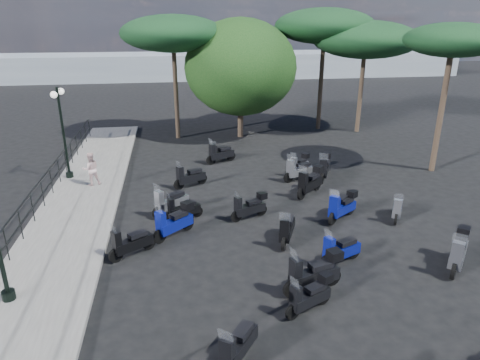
{
  "coord_description": "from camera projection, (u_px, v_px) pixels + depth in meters",
  "views": [
    {
      "loc": [
        -2.63,
        -11.63,
        7.09
      ],
      "look_at": [
        -0.14,
        3.76,
        1.2
      ],
      "focal_mm": 32.0,
      "sensor_mm": 36.0,
      "label": 1
    }
  ],
  "objects": [
    {
      "name": "pedestrian_far",
      "position": [
        91.0,
        169.0,
        18.82
      ],
      "size": [
        0.87,
        0.77,
        1.49
      ],
      "primitive_type": "imported",
      "rotation": [
        0.0,
        0.0,
        3.48
      ],
      "color": "beige",
      "rests_on": "sidewalk"
    },
    {
      "name": "scooter_13",
      "position": [
        310.0,
        296.0,
        10.92
      ],
      "size": [
        1.42,
        0.85,
        1.21
      ],
      "rotation": [
        0.0,
        0.0,
        2.03
      ],
      "color": "black",
      "rests_on": "ground"
    },
    {
      "name": "scooter_25",
      "position": [
        458.0,
        252.0,
        12.8
      ],
      "size": [
        1.35,
        1.48,
        1.46
      ],
      "rotation": [
        0.0,
        0.0,
        2.41
      ],
      "color": "black",
      "rests_on": "ground"
    },
    {
      "name": "broadleaf_tree",
      "position": [
        240.0,
        67.0,
        25.98
      ],
      "size": [
        6.82,
        6.82,
        7.22
      ],
      "color": "#38281E",
      "rests_on": "ground"
    },
    {
      "name": "scooter_15",
      "position": [
        343.0,
        207.0,
        16.03
      ],
      "size": [
        1.41,
        1.06,
        1.29
      ],
      "rotation": [
        0.0,
        0.0,
        2.18
      ],
      "color": "black",
      "rests_on": "ground"
    },
    {
      "name": "scooter_14",
      "position": [
        314.0,
        273.0,
        11.7
      ],
      "size": [
        1.81,
        0.79,
        1.47
      ],
      "rotation": [
        0.0,
        0.0,
        1.84
      ],
      "color": "black",
      "rests_on": "ground"
    },
    {
      "name": "pine_2",
      "position": [
        173.0,
        34.0,
        24.98
      ],
      "size": [
        6.15,
        6.15,
        7.37
      ],
      "color": "#38281E",
      "rests_on": "ground"
    },
    {
      "name": "scooter_21",
      "position": [
        338.0,
        207.0,
        16.01
      ],
      "size": [
        1.25,
        1.39,
        1.4
      ],
      "rotation": [
        0.0,
        0.0,
        2.42
      ],
      "color": "black",
      "rests_on": "ground"
    },
    {
      "name": "scooter_2",
      "position": [
        131.0,
        243.0,
        13.49
      ],
      "size": [
        1.43,
        1.01,
        1.31
      ],
      "rotation": [
        0.0,
        0.0,
        2.16
      ],
      "color": "black",
      "rests_on": "ground"
    },
    {
      "name": "scooter_16",
      "position": [
        299.0,
        171.0,
        19.86
      ],
      "size": [
        1.64,
        0.84,
        1.37
      ],
      "rotation": [
        0.0,
        0.0,
        1.94
      ],
      "color": "black",
      "rests_on": "ground"
    },
    {
      "name": "scooter_11",
      "position": [
        217.0,
        153.0,
        22.63
      ],
      "size": [
        0.89,
        1.36,
        1.21
      ],
      "rotation": [
        0.0,
        0.0,
        2.61
      ],
      "color": "black",
      "rests_on": "ground"
    },
    {
      "name": "scooter_9",
      "position": [
        174.0,
        222.0,
        14.71
      ],
      "size": [
        1.47,
        1.29,
        1.42
      ],
      "rotation": [
        0.0,
        0.0,
        2.27
      ],
      "color": "black",
      "rests_on": "ground"
    },
    {
      "name": "scooter_7",
      "position": [
        238.0,
        347.0,
        9.24
      ],
      "size": [
        1.05,
        1.38,
        1.29
      ],
      "rotation": [
        0.0,
        0.0,
        2.51
      ],
      "color": "black",
      "rests_on": "ground"
    },
    {
      "name": "scooter_20",
      "position": [
        340.0,
        251.0,
        13.03
      ],
      "size": [
        1.57,
        0.84,
        1.32
      ],
      "rotation": [
        0.0,
        0.0,
        1.98
      ],
      "color": "black",
      "rests_on": "ground"
    },
    {
      "name": "lamp_post_2",
      "position": [
        63.0,
        127.0,
        19.15
      ],
      "size": [
        0.37,
        1.23,
        4.18
      ],
      "rotation": [
        0.0,
        0.0,
        -0.09
      ],
      "color": "black",
      "rests_on": "sidewalk"
    },
    {
      "name": "ground",
      "position": [
        263.0,
        256.0,
        13.64
      ],
      "size": [
        120.0,
        120.0,
        0.0
      ],
      "primitive_type": "plane",
      "color": "black",
      "rests_on": "ground"
    },
    {
      "name": "scooter_26",
      "position": [
        397.0,
        208.0,
        16.03
      ],
      "size": [
        0.9,
        1.37,
        1.22
      ],
      "rotation": [
        0.0,
        0.0,
        2.6
      ],
      "color": "black",
      "rests_on": "ground"
    },
    {
      "name": "scooter_17",
      "position": [
        220.0,
        154.0,
        22.33
      ],
      "size": [
        1.62,
        0.92,
        1.39
      ],
      "rotation": [
        0.0,
        0.0,
        2.01
      ],
      "color": "black",
      "rests_on": "ground"
    },
    {
      "name": "scooter_3",
      "position": [
        183.0,
        210.0,
        15.94
      ],
      "size": [
        1.47,
        0.69,
        1.21
      ],
      "rotation": [
        0.0,
        0.0,
        1.9
      ],
      "color": "black",
      "rests_on": "ground"
    },
    {
      "name": "scooter_4",
      "position": [
        171.0,
        202.0,
        16.42
      ],
      "size": [
        1.48,
        1.14,
        1.4
      ],
      "rotation": [
        0.0,
        0.0,
        2.2
      ],
      "color": "black",
      "rests_on": "ground"
    },
    {
      "name": "pine_3",
      "position": [
        453.0,
        41.0,
        19.17
      ],
      "size": [
        4.37,
        4.37,
        6.97
      ],
      "color": "#38281E",
      "rests_on": "ground"
    },
    {
      "name": "scooter_8",
      "position": [
        287.0,
        230.0,
        14.33
      ],
      "size": [
        0.88,
        1.58,
        1.35
      ],
      "rotation": [
        0.0,
        0.0,
        2.71
      ],
      "color": "black",
      "rests_on": "ground"
    },
    {
      "name": "pine_1",
      "position": [
        366.0,
        40.0,
        26.67
      ],
      "size": [
        6.61,
        6.61,
        7.04
      ],
      "color": "#38281E",
      "rests_on": "ground"
    },
    {
      "name": "sidewalk",
      "position": [
        70.0,
        226.0,
        15.41
      ],
      "size": [
        3.0,
        30.0,
        0.15
      ],
      "primitive_type": "cube",
      "color": "slate",
      "rests_on": "ground"
    },
    {
      "name": "scooter_27",
      "position": [
        325.0,
        168.0,
        20.02
      ],
      "size": [
        1.04,
        1.7,
        1.47
      ],
      "rotation": [
        0.0,
        0.0,
        2.67
      ],
      "color": "black",
      "rests_on": "ground"
    },
    {
      "name": "scooter_23",
      "position": [
        299.0,
        165.0,
        20.69
      ],
      "size": [
        1.25,
        1.12,
        1.22
      ],
      "rotation": [
        0.0,
        0.0,
        2.28
      ],
      "color": "black",
      "rests_on": "ground"
    },
    {
      "name": "scooter_10",
      "position": [
        250.0,
        207.0,
        16.05
      ],
      "size": [
        1.49,
        0.79,
        1.24
      ],
      "rotation": [
        0.0,
        0.0,
        1.95
      ],
      "color": "black",
      "rests_on": "ground"
    },
    {
      "name": "scooter_5",
      "position": [
        190.0,
        177.0,
        19.09
      ],
      "size": [
        1.54,
        0.95,
        1.35
      ],
      "rotation": [
        0.0,
        0.0,
        2.06
      ],
      "color": "black",
      "rests_on": "ground"
    },
    {
      "name": "pine_0",
      "position": [
        325.0,
        26.0,
        27.17
      ],
      "size": [
        6.39,
        6.39,
        7.79
      ],
      "color": "#38281E",
      "rests_on": "ground"
    },
    {
      "name": "railing",
      "position": [
        26.0,
        210.0,
        14.74
      ],
      "size": [
        0.04,
        26.04,
        1.1
      ],
      "color": "black",
      "rests_on": "sidewalk"
    },
    {
      "name": "scooter_22",
      "position": [
        310.0,
        182.0,
        18.23
      ],
      "size": [
        1.5,
        1.4,
        1.49
      ],
      "rotation": [
        0.0,
        0.0,
        2.31
      ],
      "color": "black",
      "rests_on": "ground"
    },
    {
      "name": "distant_hills",
      "position": [
        190.0,
        66.0,
        54.67
      ],
      "size": [
        70.0,
        8.0,
        3.0
      ],
      "primitive_type": "cube",
      "color": "gray",
      "rests_on": "ground"
    }
  ]
}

